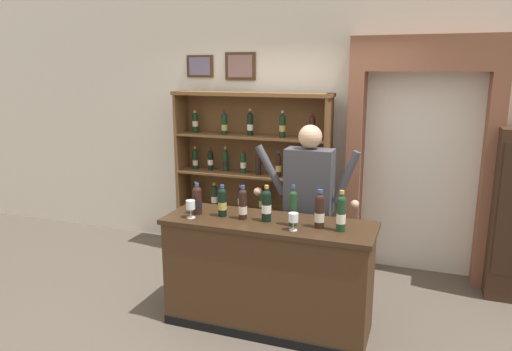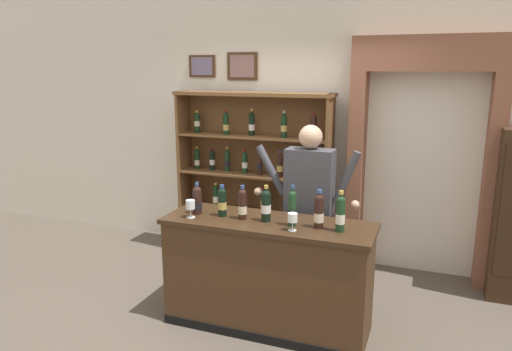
{
  "view_description": "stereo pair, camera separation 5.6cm",
  "coord_description": "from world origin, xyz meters",
  "px_view_note": "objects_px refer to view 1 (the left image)",
  "views": [
    {
      "loc": [
        1.37,
        -3.61,
        2.22
      ],
      "look_at": [
        -0.02,
        0.21,
        1.29
      ],
      "focal_mm": 33.4,
      "sensor_mm": 36.0,
      "label": 1
    },
    {
      "loc": [
        1.43,
        -3.59,
        2.22
      ],
      "look_at": [
        -0.02,
        0.21,
        1.29
      ],
      "focal_mm": 33.4,
      "sensor_mm": 36.0,
      "label": 2
    }
  ],
  "objects_px": {
    "wine_shelf": "(252,173)",
    "wine_glass_right": "(191,206)",
    "wine_glass_center": "(293,218)",
    "tasting_bottle_vin_santo": "(197,200)",
    "tasting_counter": "(268,274)",
    "tasting_bottle_super_tuscan": "(341,213)",
    "tasting_bottle_chianti": "(222,202)",
    "tasting_bottle_prosecco": "(266,205)",
    "tasting_bottle_brunello": "(320,210)",
    "tasting_bottle_grappa": "(293,208)",
    "tasting_bottle_rosso": "(243,204)",
    "shopkeeper": "(309,194)"
  },
  "relations": [
    {
      "from": "tasting_bottle_super_tuscan",
      "to": "tasting_bottle_grappa",
      "type": "bearing_deg",
      "value": -179.73
    },
    {
      "from": "tasting_bottle_prosecco",
      "to": "tasting_bottle_rosso",
      "type": "bearing_deg",
      "value": -175.97
    },
    {
      "from": "tasting_bottle_super_tuscan",
      "to": "tasting_counter",
      "type": "bearing_deg",
      "value": 175.99
    },
    {
      "from": "tasting_counter",
      "to": "tasting_bottle_super_tuscan",
      "type": "bearing_deg",
      "value": -4.01
    },
    {
      "from": "tasting_bottle_vin_santo",
      "to": "tasting_bottle_super_tuscan",
      "type": "xyz_separation_m",
      "value": [
        1.26,
        -0.02,
        0.02
      ]
    },
    {
      "from": "tasting_bottle_vin_santo",
      "to": "tasting_bottle_grappa",
      "type": "bearing_deg",
      "value": -1.29
    },
    {
      "from": "wine_glass_center",
      "to": "wine_glass_right",
      "type": "height_order",
      "value": "wine_glass_right"
    },
    {
      "from": "tasting_bottle_prosecco",
      "to": "tasting_bottle_brunello",
      "type": "height_order",
      "value": "tasting_bottle_brunello"
    },
    {
      "from": "tasting_counter",
      "to": "shopkeeper",
      "type": "bearing_deg",
      "value": 69.89
    },
    {
      "from": "tasting_counter",
      "to": "tasting_bottle_super_tuscan",
      "type": "relative_size",
      "value": 5.42
    },
    {
      "from": "tasting_counter",
      "to": "wine_shelf",
      "type": "bearing_deg",
      "value": 115.28
    },
    {
      "from": "tasting_bottle_chianti",
      "to": "wine_glass_right",
      "type": "xyz_separation_m",
      "value": [
        -0.23,
        -0.14,
        -0.02
      ]
    },
    {
      "from": "tasting_bottle_rosso",
      "to": "tasting_bottle_vin_santo",
      "type": "bearing_deg",
      "value": -179.71
    },
    {
      "from": "shopkeeper",
      "to": "tasting_bottle_brunello",
      "type": "relative_size",
      "value": 5.45
    },
    {
      "from": "shopkeeper",
      "to": "tasting_bottle_brunello",
      "type": "height_order",
      "value": "shopkeeper"
    },
    {
      "from": "shopkeeper",
      "to": "tasting_bottle_rosso",
      "type": "xyz_separation_m",
      "value": [
        -0.43,
        -0.58,
        0.02
      ]
    },
    {
      "from": "shopkeeper",
      "to": "tasting_bottle_rosso",
      "type": "bearing_deg",
      "value": -126.07
    },
    {
      "from": "tasting_bottle_rosso",
      "to": "tasting_bottle_chianti",
      "type": "bearing_deg",
      "value": 176.03
    },
    {
      "from": "tasting_counter",
      "to": "tasting_bottle_super_tuscan",
      "type": "height_order",
      "value": "tasting_bottle_super_tuscan"
    },
    {
      "from": "wine_glass_center",
      "to": "tasting_bottle_grappa",
      "type": "bearing_deg",
      "value": 107.69
    },
    {
      "from": "wine_shelf",
      "to": "wine_glass_center",
      "type": "height_order",
      "value": "wine_shelf"
    },
    {
      "from": "tasting_bottle_vin_santo",
      "to": "wine_glass_right",
      "type": "relative_size",
      "value": 1.8
    },
    {
      "from": "tasting_bottle_super_tuscan",
      "to": "tasting_bottle_chianti",
      "type": "bearing_deg",
      "value": 178.13
    },
    {
      "from": "tasting_bottle_super_tuscan",
      "to": "wine_shelf",
      "type": "bearing_deg",
      "value": 131.11
    },
    {
      "from": "tasting_bottle_brunello",
      "to": "tasting_bottle_grappa",
      "type": "bearing_deg",
      "value": -173.18
    },
    {
      "from": "wine_shelf",
      "to": "tasting_bottle_prosecco",
      "type": "height_order",
      "value": "wine_shelf"
    },
    {
      "from": "tasting_bottle_prosecco",
      "to": "tasting_bottle_brunello",
      "type": "relative_size",
      "value": 0.98
    },
    {
      "from": "tasting_bottle_chianti",
      "to": "tasting_bottle_grappa",
      "type": "xyz_separation_m",
      "value": [
        0.64,
        -0.04,
        0.02
      ]
    },
    {
      "from": "tasting_bottle_grappa",
      "to": "wine_glass_center",
      "type": "relative_size",
      "value": 2.39
    },
    {
      "from": "tasting_counter",
      "to": "wine_glass_right",
      "type": "bearing_deg",
      "value": -167.3
    },
    {
      "from": "tasting_bottle_rosso",
      "to": "tasting_bottle_super_tuscan",
      "type": "bearing_deg",
      "value": -1.38
    },
    {
      "from": "tasting_bottle_brunello",
      "to": "wine_glass_center",
      "type": "relative_size",
      "value": 2.21
    },
    {
      "from": "wine_shelf",
      "to": "wine_glass_right",
      "type": "bearing_deg",
      "value": -88.92
    },
    {
      "from": "tasting_bottle_rosso",
      "to": "tasting_bottle_brunello",
      "type": "distance_m",
      "value": 0.66
    },
    {
      "from": "tasting_bottle_vin_santo",
      "to": "wine_glass_center",
      "type": "xyz_separation_m",
      "value": [
        0.91,
        -0.13,
        -0.03
      ]
    },
    {
      "from": "tasting_counter",
      "to": "tasting_bottle_grappa",
      "type": "xyz_separation_m",
      "value": [
        0.22,
        -0.04,
        0.63
      ]
    },
    {
      "from": "shopkeeper",
      "to": "wine_shelf",
      "type": "bearing_deg",
      "value": 135.22
    },
    {
      "from": "tasting_bottle_chianti",
      "to": "tasting_bottle_super_tuscan",
      "type": "distance_m",
      "value": 1.03
    },
    {
      "from": "shopkeeper",
      "to": "tasting_bottle_prosecco",
      "type": "xyz_separation_m",
      "value": [
        -0.22,
        -0.57,
        0.03
      ]
    },
    {
      "from": "tasting_bottle_chianti",
      "to": "wine_glass_center",
      "type": "relative_size",
      "value": 1.95
    },
    {
      "from": "tasting_bottle_grappa",
      "to": "tasting_bottle_super_tuscan",
      "type": "distance_m",
      "value": 0.39
    },
    {
      "from": "shopkeeper",
      "to": "tasting_bottle_vin_santo",
      "type": "distance_m",
      "value": 1.03
    },
    {
      "from": "wine_glass_center",
      "to": "tasting_bottle_rosso",
      "type": "bearing_deg",
      "value": 164.26
    },
    {
      "from": "tasting_bottle_grappa",
      "to": "wine_shelf",
      "type": "bearing_deg",
      "value": 121.34
    },
    {
      "from": "tasting_bottle_chianti",
      "to": "tasting_bottle_rosso",
      "type": "distance_m",
      "value": 0.2
    },
    {
      "from": "shopkeeper",
      "to": "tasting_bottle_vin_santo",
      "type": "height_order",
      "value": "shopkeeper"
    },
    {
      "from": "tasting_counter",
      "to": "wine_glass_right",
      "type": "xyz_separation_m",
      "value": [
        -0.65,
        -0.15,
        0.59
      ]
    },
    {
      "from": "tasting_bottle_rosso",
      "to": "tasting_bottle_super_tuscan",
      "type": "distance_m",
      "value": 0.83
    },
    {
      "from": "wine_glass_right",
      "to": "tasting_bottle_grappa",
      "type": "bearing_deg",
      "value": 6.62
    },
    {
      "from": "wine_shelf",
      "to": "wine_glass_center",
      "type": "xyz_separation_m",
      "value": [
        0.94,
        -1.6,
        0.04
      ]
    }
  ]
}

